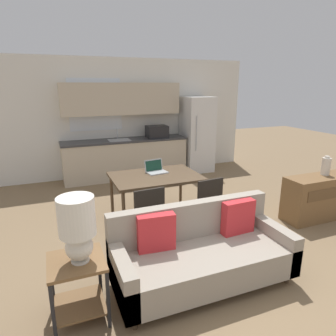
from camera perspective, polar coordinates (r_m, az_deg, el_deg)
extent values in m
plane|color=#7F6647|center=(3.55, 10.67, -21.23)|extent=(20.00, 20.00, 0.00)
cube|color=silver|center=(7.21, -8.99, 9.38)|extent=(6.40, 0.06, 2.70)
cube|color=white|center=(7.04, -13.70, 11.63)|extent=(1.16, 0.01, 1.15)
cube|color=beige|center=(7.04, -8.04, 1.66)|extent=(2.81, 0.62, 0.86)
cube|color=#38383A|center=(6.95, -8.18, 5.26)|extent=(2.84, 0.65, 0.04)
cube|color=#B2B5B7|center=(6.86, -9.26, 5.28)|extent=(0.48, 0.36, 0.01)
cylinder|color=#B7BABC|center=(7.01, -9.61, 6.46)|extent=(0.02, 0.02, 0.24)
cube|color=beige|center=(6.98, -8.76, 12.90)|extent=(2.67, 0.34, 0.70)
cube|color=black|center=(7.09, -2.13, 6.93)|extent=(0.48, 0.36, 0.28)
cube|color=white|center=(7.51, 5.53, 6.39)|extent=(0.68, 0.71, 1.83)
cylinder|color=silver|center=(7.07, 5.46, 6.57)|extent=(0.02, 0.02, 0.82)
cube|color=brown|center=(4.73, -2.39, -1.65)|extent=(1.37, 0.96, 0.04)
cylinder|color=brown|center=(4.32, -8.40, -8.72)|extent=(0.05, 0.05, 0.69)
cylinder|color=brown|center=(4.73, 6.60, -6.41)|extent=(0.05, 0.05, 0.69)
cylinder|color=brown|center=(5.08, -10.65, -5.03)|extent=(0.05, 0.05, 0.69)
cylinder|color=brown|center=(5.43, 2.42, -3.37)|extent=(0.05, 0.05, 0.69)
cylinder|color=#3D2D1E|center=(3.03, -6.38, -27.35)|extent=(0.05, 0.05, 0.10)
cylinder|color=#3D2D1E|center=(3.75, 21.69, -18.95)|extent=(0.05, 0.05, 0.10)
cylinder|color=#3D2D1E|center=(3.52, -9.39, -20.52)|extent=(0.05, 0.05, 0.10)
cylinder|color=#3D2D1E|center=(4.15, 15.51, -14.76)|extent=(0.05, 0.05, 0.10)
cube|color=gray|center=(3.40, 6.86, -17.54)|extent=(1.94, 0.80, 0.32)
cube|color=gray|center=(3.54, 4.38, -12.07)|extent=(1.94, 0.14, 0.74)
cube|color=gray|center=(3.09, -8.82, -19.78)|extent=(0.14, 0.80, 0.46)
cube|color=gray|center=(3.83, 19.13, -13.09)|extent=(0.14, 0.80, 0.46)
cube|color=red|center=(3.21, -2.26, -12.17)|extent=(0.41, 0.16, 0.40)
cube|color=red|center=(3.64, 13.20, -9.07)|extent=(0.41, 0.14, 0.40)
cube|color=brown|center=(2.92, -17.10, -16.70)|extent=(0.50, 0.50, 0.03)
cube|color=brown|center=(3.18, -16.40, -23.63)|extent=(0.45, 0.45, 0.02)
cube|color=#232326|center=(2.91, -21.03, -24.54)|extent=(0.03, 0.03, 0.57)
cube|color=#232326|center=(2.92, -11.31, -23.41)|extent=(0.03, 0.03, 0.57)
cube|color=#232326|center=(3.27, -21.26, -19.51)|extent=(0.03, 0.03, 0.57)
cube|color=#232326|center=(3.29, -12.89, -18.58)|extent=(0.03, 0.03, 0.57)
cylinder|color=silver|center=(2.89, -16.35, -16.45)|extent=(0.16, 0.16, 0.02)
sphere|color=silver|center=(2.82, -16.56, -14.19)|extent=(0.24, 0.24, 0.24)
cylinder|color=white|center=(2.69, -17.04, -8.77)|extent=(0.32, 0.32, 0.34)
cube|color=brown|center=(5.43, 26.86, -4.98)|extent=(1.22, 0.42, 0.71)
cube|color=brown|center=(5.26, 28.79, -4.24)|extent=(0.98, 0.01, 0.17)
cylinder|color=beige|center=(5.39, 27.86, 0.27)|extent=(0.14, 0.14, 0.28)
cylinder|color=beige|center=(5.36, 28.07, 1.86)|extent=(0.07, 0.07, 0.03)
cube|color=black|center=(4.36, 6.42, -7.14)|extent=(0.46, 0.46, 0.04)
cube|color=black|center=(4.13, 8.04, -5.03)|extent=(0.40, 0.07, 0.43)
cylinder|color=black|center=(4.67, 6.90, -8.59)|extent=(0.03, 0.03, 0.41)
cylinder|color=black|center=(4.50, 3.28, -9.47)|extent=(0.03, 0.03, 0.41)
cylinder|color=black|center=(4.42, 9.44, -10.15)|extent=(0.03, 0.03, 0.41)
cylinder|color=black|center=(4.24, 5.69, -11.17)|extent=(0.03, 0.03, 0.41)
cube|color=black|center=(4.00, -4.53, -9.27)|extent=(0.45, 0.45, 0.04)
cube|color=black|center=(3.74, -3.52, -7.15)|extent=(0.40, 0.06, 0.43)
cylinder|color=black|center=(4.29, -3.14, -10.75)|extent=(0.03, 0.03, 0.41)
cylinder|color=black|center=(4.19, -7.53, -11.56)|extent=(0.03, 0.03, 0.41)
cylinder|color=black|center=(4.02, -1.24, -12.71)|extent=(0.03, 0.03, 0.41)
cylinder|color=black|center=(3.91, -5.92, -13.66)|extent=(0.03, 0.03, 0.41)
cube|color=#B7BABC|center=(4.85, -2.11, -0.83)|extent=(0.35, 0.27, 0.02)
cube|color=#B7BABC|center=(4.93, -2.78, 0.52)|extent=(0.32, 0.10, 0.20)
cube|color=#143828|center=(4.92, -2.73, 0.50)|extent=(0.29, 0.08, 0.17)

